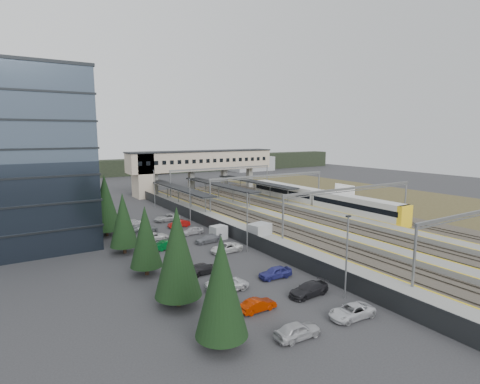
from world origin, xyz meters
TOP-DOWN VIEW (x-y plane):
  - ground at (0.00, 0.00)m, footprint 220.00×220.00m
  - conifer_row at (-22.00, -3.86)m, footprint 4.42×49.82m
  - car_park at (-13.32, -6.65)m, footprint 10.68×44.66m
  - lampposts at (-8.00, 1.25)m, footprint 0.50×53.25m
  - fence at (-6.50, 5.00)m, footprint 0.08×90.00m
  - relay_cabin_near at (-3.72, -4.75)m, footprint 3.51×2.88m
  - relay_cabin_far at (-8.32, -0.70)m, footprint 2.44×2.14m
  - rail_corridor at (9.34, 5.00)m, footprint 34.00×90.00m
  - canopies at (7.00, 27.00)m, footprint 23.10×30.00m
  - footbridge at (7.70, 42.00)m, footprint 40.40×6.40m
  - gantries at (12.00, 3.00)m, footprint 28.40×62.28m
  - train at (20.00, 7.91)m, footprint 2.96×41.14m
  - billboard at (27.98, 8.07)m, footprint 0.21×5.54m
  - scrub_east at (45.00, 5.00)m, footprint 34.00×120.00m
  - treeline_far at (23.81, 92.28)m, footprint 170.00×19.00m

SIDE VIEW (x-z plane):
  - ground at x=0.00m, z-range 0.00..0.00m
  - scrub_east at x=45.00m, z-range 0.00..0.06m
  - rail_corridor at x=9.34m, z-range -0.17..0.75m
  - car_park at x=-13.32m, z-range -0.04..1.25m
  - fence at x=-6.50m, z-range 0.00..2.00m
  - relay_cabin_far at x=-8.32m, z-range 0.00..2.00m
  - relay_cabin_near at x=-3.72m, z-range 0.00..2.58m
  - train at x=20.00m, z-range 0.26..3.98m
  - treeline_far at x=23.81m, z-range -0.55..6.45m
  - billboard at x=27.98m, z-range 0.76..5.39m
  - canopies at x=7.00m, z-range 2.28..5.56m
  - lampposts at x=-8.00m, z-range 0.30..8.37m
  - conifer_row at x=-22.00m, z-range 0.09..9.59m
  - gantries at x=12.00m, z-range 2.41..9.58m
  - footbridge at x=7.70m, z-range 2.33..13.53m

